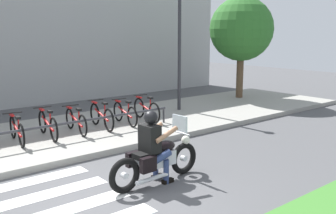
% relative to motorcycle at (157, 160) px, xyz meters
% --- Properties ---
extents(ground_plane, '(48.00, 48.00, 0.00)m').
position_rel_motorcycle_xyz_m(ground_plane, '(-1.17, 0.00, -0.47)').
color(ground_plane, '#4C4C4F').
extents(sidewalk, '(24.00, 4.40, 0.15)m').
position_rel_motorcycle_xyz_m(sidewalk, '(-1.17, 4.25, -0.39)').
color(sidewalk, gray).
rests_on(sidewalk, ground).
extents(crosswalk_stripe_2, '(2.80, 0.40, 0.01)m').
position_rel_motorcycle_xyz_m(crosswalk_stripe_2, '(-2.13, 0.00, -0.46)').
color(crosswalk_stripe_2, white).
rests_on(crosswalk_stripe_2, ground).
extents(crosswalk_stripe_3, '(2.80, 0.40, 0.01)m').
position_rel_motorcycle_xyz_m(crosswalk_stripe_3, '(-2.13, 0.80, -0.46)').
color(crosswalk_stripe_3, white).
rests_on(crosswalk_stripe_3, ground).
extents(crosswalk_stripe_4, '(2.80, 0.40, 0.01)m').
position_rel_motorcycle_xyz_m(crosswalk_stripe_4, '(-2.13, 1.60, -0.46)').
color(crosswalk_stripe_4, white).
rests_on(crosswalk_stripe_4, ground).
extents(motorcycle, '(2.14, 0.63, 1.25)m').
position_rel_motorcycle_xyz_m(motorcycle, '(0.00, 0.00, 0.00)').
color(motorcycle, black).
rests_on(motorcycle, ground).
extents(rider, '(0.64, 0.55, 1.45)m').
position_rel_motorcycle_xyz_m(rider, '(-0.08, 0.00, 0.37)').
color(rider, black).
rests_on(rider, ground).
extents(bicycle_2, '(0.48, 1.59, 0.73)m').
position_rel_motorcycle_xyz_m(bicycle_2, '(-1.36, 3.96, 0.02)').
color(bicycle_2, black).
rests_on(bicycle_2, sidewalk).
extents(bicycle_3, '(0.48, 1.69, 0.77)m').
position_rel_motorcycle_xyz_m(bicycle_3, '(-0.56, 3.96, 0.04)').
color(bicycle_3, black).
rests_on(bicycle_3, sidewalk).
extents(bicycle_4, '(0.48, 1.63, 0.73)m').
position_rel_motorcycle_xyz_m(bicycle_4, '(0.24, 3.96, 0.02)').
color(bicycle_4, black).
rests_on(bicycle_4, sidewalk).
extents(bicycle_5, '(0.48, 1.66, 0.80)m').
position_rel_motorcycle_xyz_m(bicycle_5, '(1.04, 3.96, 0.05)').
color(bicycle_5, black).
rests_on(bicycle_5, sidewalk).
extents(bicycle_6, '(0.48, 1.56, 0.74)m').
position_rel_motorcycle_xyz_m(bicycle_6, '(1.84, 3.96, 0.03)').
color(bicycle_6, black).
rests_on(bicycle_6, sidewalk).
extents(bicycle_7, '(0.48, 1.61, 0.78)m').
position_rel_motorcycle_xyz_m(bicycle_7, '(2.64, 3.96, 0.04)').
color(bicycle_7, black).
rests_on(bicycle_7, sidewalk).
extents(bike_rack, '(6.19, 0.07, 0.49)m').
position_rel_motorcycle_xyz_m(bike_rack, '(-0.16, 3.41, 0.11)').
color(bike_rack, '#333338').
rests_on(bike_rack, sidewalk).
extents(street_lamp, '(0.28, 0.28, 4.64)m').
position_rel_motorcycle_xyz_m(street_lamp, '(4.58, 4.65, 2.32)').
color(street_lamp, '#2D2D33').
rests_on(street_lamp, ground).
extents(tree_near_rack, '(2.64, 2.64, 4.34)m').
position_rel_motorcycle_xyz_m(tree_near_rack, '(8.32, 5.05, 2.53)').
color(tree_near_rack, brown).
rests_on(tree_near_rack, ground).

